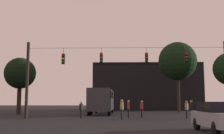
{
  "coord_description": "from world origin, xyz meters",
  "views": [
    {
      "loc": [
        -0.53,
        -8.88,
        1.52
      ],
      "look_at": [
        -1.37,
        19.96,
        5.11
      ],
      "focal_mm": 44.86,
      "sensor_mm": 36.0,
      "label": 1
    }
  ],
  "objects_px": {
    "tree_left_silhouette": "(20,74)",
    "tree_right_far": "(178,61)",
    "pedestrian_trailing": "(187,109)",
    "pedestrian_far_side": "(128,108)",
    "pedestrian_crossing_center": "(81,109)",
    "car_near_right": "(220,116)",
    "pedestrian_crossing_left": "(122,108)",
    "pedestrian_crossing_right": "(191,108)",
    "city_bus": "(102,99)",
    "pedestrian_near_bus": "(142,108)"
  },
  "relations": [
    {
      "from": "tree_left_silhouette",
      "to": "tree_right_far",
      "type": "xyz_separation_m",
      "value": [
        20.91,
        6.41,
        2.41
      ]
    },
    {
      "from": "pedestrian_trailing",
      "to": "pedestrian_far_side",
      "type": "bearing_deg",
      "value": 165.47
    },
    {
      "from": "pedestrian_crossing_center",
      "to": "tree_right_far",
      "type": "bearing_deg",
      "value": 49.47
    },
    {
      "from": "pedestrian_crossing_center",
      "to": "pedestrian_trailing",
      "type": "height_order",
      "value": "pedestrian_trailing"
    },
    {
      "from": "car_near_right",
      "to": "pedestrian_crossing_left",
      "type": "xyz_separation_m",
      "value": [
        -4.89,
        10.45,
        0.18
      ]
    },
    {
      "from": "pedestrian_crossing_right",
      "to": "pedestrian_trailing",
      "type": "height_order",
      "value": "pedestrian_crossing_right"
    },
    {
      "from": "city_bus",
      "to": "pedestrian_far_side",
      "type": "distance_m",
      "value": 8.69
    },
    {
      "from": "tree_left_silhouette",
      "to": "tree_right_far",
      "type": "bearing_deg",
      "value": 17.03
    },
    {
      "from": "pedestrian_crossing_center",
      "to": "pedestrian_crossing_right",
      "type": "height_order",
      "value": "pedestrian_crossing_right"
    },
    {
      "from": "tree_right_far",
      "to": "pedestrian_trailing",
      "type": "bearing_deg",
      "value": -99.14
    },
    {
      "from": "car_near_right",
      "to": "pedestrian_crossing_left",
      "type": "bearing_deg",
      "value": 115.09
    },
    {
      "from": "pedestrian_trailing",
      "to": "tree_left_silhouette",
      "type": "height_order",
      "value": "tree_left_silhouette"
    },
    {
      "from": "car_near_right",
      "to": "pedestrian_trailing",
      "type": "distance_m",
      "value": 11.3
    },
    {
      "from": "city_bus",
      "to": "pedestrian_crossing_right",
      "type": "height_order",
      "value": "city_bus"
    },
    {
      "from": "pedestrian_crossing_right",
      "to": "tree_right_far",
      "type": "xyz_separation_m",
      "value": [
        1.59,
        13.46,
        6.47
      ]
    },
    {
      "from": "pedestrian_trailing",
      "to": "tree_left_silhouette",
      "type": "xyz_separation_m",
      "value": [
        -18.48,
        8.72,
        4.1
      ]
    },
    {
      "from": "pedestrian_crossing_right",
      "to": "tree_left_silhouette",
      "type": "bearing_deg",
      "value": 159.95
    },
    {
      "from": "pedestrian_crossing_left",
      "to": "pedestrian_crossing_center",
      "type": "xyz_separation_m",
      "value": [
        -3.83,
        1.76,
        -0.12
      ]
    },
    {
      "from": "pedestrian_trailing",
      "to": "city_bus",
      "type": "bearing_deg",
      "value": 131.25
    },
    {
      "from": "pedestrian_far_side",
      "to": "tree_left_silhouette",
      "type": "xyz_separation_m",
      "value": [
        -13.28,
        7.37,
        4.06
      ]
    },
    {
      "from": "tree_left_silhouette",
      "to": "city_bus",
      "type": "bearing_deg",
      "value": 3.93
    },
    {
      "from": "pedestrian_far_side",
      "to": "tree_right_far",
      "type": "xyz_separation_m",
      "value": [
        7.63,
        13.78,
        6.47
      ]
    },
    {
      "from": "car_near_right",
      "to": "tree_left_silhouette",
      "type": "bearing_deg",
      "value": 131.25
    },
    {
      "from": "pedestrian_near_bus",
      "to": "tree_right_far",
      "type": "relative_size",
      "value": 0.16
    },
    {
      "from": "pedestrian_trailing",
      "to": "tree_left_silhouette",
      "type": "distance_m",
      "value": 20.84
    },
    {
      "from": "city_bus",
      "to": "pedestrian_crossing_right",
      "type": "relative_size",
      "value": 6.62
    },
    {
      "from": "pedestrian_near_bus",
      "to": "city_bus",
      "type": "bearing_deg",
      "value": 120.21
    },
    {
      "from": "pedestrian_crossing_right",
      "to": "tree_left_silhouette",
      "type": "xyz_separation_m",
      "value": [
        -19.32,
        7.05,
        4.07
      ]
    },
    {
      "from": "pedestrian_crossing_left",
      "to": "pedestrian_near_bus",
      "type": "xyz_separation_m",
      "value": [
        1.96,
        2.72,
        -0.06
      ]
    },
    {
      "from": "tree_left_silhouette",
      "to": "tree_right_far",
      "type": "height_order",
      "value": "tree_right_far"
    },
    {
      "from": "city_bus",
      "to": "pedestrian_trailing",
      "type": "bearing_deg",
      "value": -48.75
    },
    {
      "from": "car_near_right",
      "to": "tree_right_far",
      "type": "bearing_deg",
      "value": 82.67
    },
    {
      "from": "pedestrian_crossing_center",
      "to": "tree_left_silhouette",
      "type": "xyz_separation_m",
      "value": [
        -8.8,
        7.76,
        4.15
      ]
    },
    {
      "from": "pedestrian_near_bus",
      "to": "tree_left_silhouette",
      "type": "distance_m",
      "value": 16.6
    },
    {
      "from": "tree_right_far",
      "to": "pedestrian_crossing_center",
      "type": "bearing_deg",
      "value": -130.53
    },
    {
      "from": "car_near_right",
      "to": "tree_left_silhouette",
      "type": "distance_m",
      "value": 26.9
    },
    {
      "from": "pedestrian_trailing",
      "to": "pedestrian_crossing_center",
      "type": "bearing_deg",
      "value": 174.34
    },
    {
      "from": "tree_right_far",
      "to": "pedestrian_crossing_right",
      "type": "bearing_deg",
      "value": -96.75
    },
    {
      "from": "pedestrian_trailing",
      "to": "tree_right_far",
      "type": "bearing_deg",
      "value": 80.86
    },
    {
      "from": "pedestrian_crossing_right",
      "to": "pedestrian_trailing",
      "type": "xyz_separation_m",
      "value": [
        -0.84,
        -1.67,
        -0.04
      ]
    },
    {
      "from": "city_bus",
      "to": "tree_right_far",
      "type": "distance_m",
      "value": 13.33
    },
    {
      "from": "pedestrian_crossing_left",
      "to": "pedestrian_crossing_center",
      "type": "relative_size",
      "value": 1.12
    },
    {
      "from": "car_near_right",
      "to": "city_bus",
      "type": "bearing_deg",
      "value": 109.46
    },
    {
      "from": "pedestrian_crossing_left",
      "to": "pedestrian_crossing_center",
      "type": "distance_m",
      "value": 4.21
    },
    {
      "from": "city_bus",
      "to": "pedestrian_crossing_left",
      "type": "xyz_separation_m",
      "value": [
        2.41,
        -10.23,
        -0.89
      ]
    },
    {
      "from": "city_bus",
      "to": "car_near_right",
      "type": "height_order",
      "value": "city_bus"
    },
    {
      "from": "car_near_right",
      "to": "pedestrian_near_bus",
      "type": "relative_size",
      "value": 2.69
    },
    {
      "from": "pedestrian_crossing_center",
      "to": "pedestrian_trailing",
      "type": "distance_m",
      "value": 9.73
    },
    {
      "from": "car_near_right",
      "to": "pedestrian_near_bus",
      "type": "height_order",
      "value": "pedestrian_near_bus"
    },
    {
      "from": "pedestrian_trailing",
      "to": "tree_right_far",
      "type": "relative_size",
      "value": 0.16
    }
  ]
}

